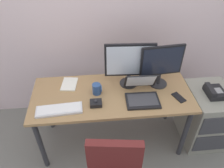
{
  "coord_description": "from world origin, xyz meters",
  "views": [
    {
      "loc": [
        -0.15,
        -1.59,
        2.15
      ],
      "look_at": [
        0.0,
        0.0,
        0.84
      ],
      "focal_mm": 35.13,
      "sensor_mm": 36.0,
      "label": 1
    }
  ],
  "objects": [
    {
      "name": "desk",
      "position": [
        0.0,
        0.0,
        0.64
      ],
      "size": [
        1.56,
        0.65,
        0.72
      ],
      "color": "#A0794D",
      "rests_on": "ground"
    },
    {
      "name": "coffee_mug",
      "position": [
        -0.14,
        0.02,
        0.78
      ],
      "size": [
        0.09,
        0.08,
        0.11
      ],
      "color": "#2C4C84",
      "rests_on": "desk"
    },
    {
      "name": "paper_notepad",
      "position": [
        -0.42,
        0.18,
        0.73
      ],
      "size": [
        0.17,
        0.23,
        0.01
      ],
      "primitive_type": "cube",
      "rotation": [
        0.0,
        0.0,
        -0.13
      ],
      "color": "white",
      "rests_on": "desk"
    },
    {
      "name": "laptop",
      "position": [
        0.27,
        -0.08,
        0.77
      ],
      "size": [
        0.32,
        0.33,
        0.22
      ],
      "color": "black",
      "rests_on": "desk"
    },
    {
      "name": "monitor_main",
      "position": [
        0.18,
        0.13,
        0.98
      ],
      "size": [
        0.48,
        0.18,
        0.46
      ],
      "color": "#262628",
      "rests_on": "desk"
    },
    {
      "name": "file_cabinet",
      "position": [
        1.03,
        -0.05,
        0.34
      ],
      "size": [
        0.42,
        0.53,
        0.67
      ],
      "color": "gray",
      "rests_on": "ground"
    },
    {
      "name": "monitor_side",
      "position": [
        0.48,
        0.1,
        0.97
      ],
      "size": [
        0.42,
        0.18,
        0.44
      ],
      "color": "#262628",
      "rests_on": "desk"
    },
    {
      "name": "keyboard",
      "position": [
        -0.49,
        -0.18,
        0.73
      ],
      "size": [
        0.42,
        0.16,
        0.03
      ],
      "color": "silver",
      "rests_on": "desk"
    },
    {
      "name": "ground_plane",
      "position": [
        0.0,
        0.0,
        0.0
      ],
      "size": [
        8.0,
        8.0,
        0.0
      ],
      "primitive_type": "plane",
      "color": "slate"
    },
    {
      "name": "trackball_mouse",
      "position": [
        -0.16,
        -0.14,
        0.74
      ],
      "size": [
        0.11,
        0.09,
        0.07
      ],
      "color": "black",
      "rests_on": "desk"
    },
    {
      "name": "back_wall",
      "position": [
        0.0,
        0.67,
        1.4
      ],
      "size": [
        6.0,
        0.1,
        2.8
      ],
      "primitive_type": "cube",
      "color": "beige",
      "rests_on": "ground"
    },
    {
      "name": "cell_phone",
      "position": [
        0.63,
        -0.12,
        0.73
      ],
      "size": [
        0.12,
        0.16,
        0.01
      ],
      "primitive_type": "cube",
      "rotation": [
        0.0,
        0.0,
        0.39
      ],
      "color": "black",
      "rests_on": "desk"
    },
    {
      "name": "desk_phone",
      "position": [
        1.02,
        -0.06,
        0.71
      ],
      "size": [
        0.17,
        0.2,
        0.09
      ],
      "color": "black",
      "rests_on": "file_cabinet"
    }
  ]
}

